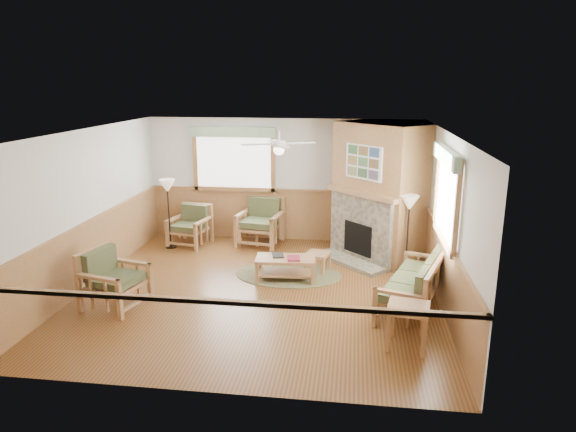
# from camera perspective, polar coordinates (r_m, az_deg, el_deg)

# --- Properties ---
(floor) EXTENTS (6.00, 6.00, 0.01)m
(floor) POSITION_cam_1_polar(r_m,az_deg,el_deg) (8.90, -3.17, -8.27)
(floor) COLOR brown
(floor) RESTS_ON ground
(ceiling) EXTENTS (6.00, 6.00, 0.01)m
(ceiling) POSITION_cam_1_polar(r_m,az_deg,el_deg) (8.23, -3.44, 9.32)
(ceiling) COLOR white
(ceiling) RESTS_ON floor
(wall_back) EXTENTS (6.00, 0.02, 2.70)m
(wall_back) POSITION_cam_1_polar(r_m,az_deg,el_deg) (11.35, -0.51, 4.01)
(wall_back) COLOR silver
(wall_back) RESTS_ON floor
(wall_front) EXTENTS (6.00, 0.02, 2.70)m
(wall_front) POSITION_cam_1_polar(r_m,az_deg,el_deg) (5.69, -8.90, -7.44)
(wall_front) COLOR silver
(wall_front) RESTS_ON floor
(wall_left) EXTENTS (0.02, 6.00, 2.70)m
(wall_left) POSITION_cam_1_polar(r_m,az_deg,el_deg) (9.48, -21.42, 0.77)
(wall_left) COLOR silver
(wall_left) RESTS_ON floor
(wall_right) EXTENTS (0.02, 6.00, 2.70)m
(wall_right) POSITION_cam_1_polar(r_m,az_deg,el_deg) (8.45, 17.12, -0.48)
(wall_right) COLOR silver
(wall_right) RESTS_ON floor
(wainscot) EXTENTS (6.00, 6.00, 1.10)m
(wainscot) POSITION_cam_1_polar(r_m,az_deg,el_deg) (8.70, -3.22, -4.91)
(wainscot) COLOR #97693E
(wainscot) RESTS_ON floor
(fireplace) EXTENTS (3.11, 3.11, 2.70)m
(fireplace) POSITION_cam_1_polar(r_m,az_deg,el_deg) (10.33, 10.10, 2.68)
(fireplace) COLOR #97693E
(fireplace) RESTS_ON floor
(window_back) EXTENTS (1.90, 0.16, 1.50)m
(window_back) POSITION_cam_1_polar(r_m,az_deg,el_deg) (11.35, -6.14, 9.94)
(window_back) COLOR white
(window_back) RESTS_ON wall_back
(window_right) EXTENTS (0.16, 1.90, 1.50)m
(window_right) POSITION_cam_1_polar(r_m,az_deg,el_deg) (8.03, 17.71, 7.29)
(window_right) COLOR white
(window_right) RESTS_ON wall_right
(ceiling_fan) EXTENTS (1.59, 1.59, 0.36)m
(ceiling_fan) POSITION_cam_1_polar(r_m,az_deg,el_deg) (8.47, -1.03, 9.24)
(ceiling_fan) COLOR white
(ceiling_fan) RESTS_ON ceiling
(sofa) EXTENTS (2.02, 1.34, 0.86)m
(sofa) POSITION_cam_1_polar(r_m,az_deg,el_deg) (8.35, 13.81, -7.09)
(sofa) COLOR #A3754C
(sofa) RESTS_ON floor
(armchair_back_left) EXTENTS (0.91, 0.91, 0.86)m
(armchair_back_left) POSITION_cam_1_polar(r_m,az_deg,el_deg) (11.34, -10.89, -1.07)
(armchair_back_left) COLOR #A3754C
(armchair_back_left) RESTS_ON floor
(armchair_back_right) EXTENTS (1.02, 1.02, 1.00)m
(armchair_back_right) POSITION_cam_1_polar(r_m,az_deg,el_deg) (11.19, -3.12, -0.67)
(armchair_back_right) COLOR #A3754C
(armchair_back_right) RESTS_ON floor
(armchair_left) EXTENTS (1.00, 1.00, 0.93)m
(armchair_left) POSITION_cam_1_polar(r_m,az_deg,el_deg) (8.57, -18.69, -6.63)
(armchair_left) COLOR #A3754C
(armchair_left) RESTS_ON floor
(coffee_table) EXTENTS (1.09, 0.60, 0.42)m
(coffee_table) POSITION_cam_1_polar(r_m,az_deg,el_deg) (9.25, -0.27, -5.88)
(coffee_table) COLOR #A3754C
(coffee_table) RESTS_ON floor
(end_table_chairs) EXTENTS (0.54, 0.52, 0.51)m
(end_table_chairs) POSITION_cam_1_polar(r_m,az_deg,el_deg) (11.24, -4.47, -1.91)
(end_table_chairs) COLOR #A3754C
(end_table_chairs) RESTS_ON floor
(end_table_sofa) EXTENTS (0.62, 0.60, 0.60)m
(end_table_sofa) POSITION_cam_1_polar(r_m,az_deg,el_deg) (7.20, 13.13, -11.85)
(end_table_sofa) COLOR #A3754C
(end_table_sofa) RESTS_ON floor
(footstool) EXTENTS (0.51, 0.51, 0.36)m
(footstool) POSITION_cam_1_polar(r_m,az_deg,el_deg) (9.71, 3.30, -5.10)
(footstool) COLOR #A3754C
(footstool) RESTS_ON floor
(braided_rug) EXTENTS (1.96, 1.96, 0.01)m
(braided_rug) POSITION_cam_1_polar(r_m,az_deg,el_deg) (9.56, 0.06, -6.52)
(braided_rug) COLOR brown
(braided_rug) RESTS_ON floor
(floor_lamp_left) EXTENTS (0.42, 0.42, 1.50)m
(floor_lamp_left) POSITION_cam_1_polar(r_m,az_deg,el_deg) (11.15, -13.09, 0.24)
(floor_lamp_left) COLOR black
(floor_lamp_left) RESTS_ON floor
(floor_lamp_right) EXTENTS (0.39, 0.39, 1.50)m
(floor_lamp_right) POSITION_cam_1_polar(r_m,az_deg,el_deg) (9.63, 13.14, -2.08)
(floor_lamp_right) COLOR black
(floor_lamp_right) RESTS_ON floor
(book_red) EXTENTS (0.26, 0.33, 0.03)m
(book_red) POSITION_cam_1_polar(r_m,az_deg,el_deg) (9.11, 0.63, -4.61)
(book_red) COLOR maroon
(book_red) RESTS_ON coffee_table
(book_dark) EXTENTS (0.25, 0.31, 0.03)m
(book_dark) POSITION_cam_1_polar(r_m,az_deg,el_deg) (9.26, -1.13, -4.32)
(book_dark) COLOR black
(book_dark) RESTS_ON coffee_table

